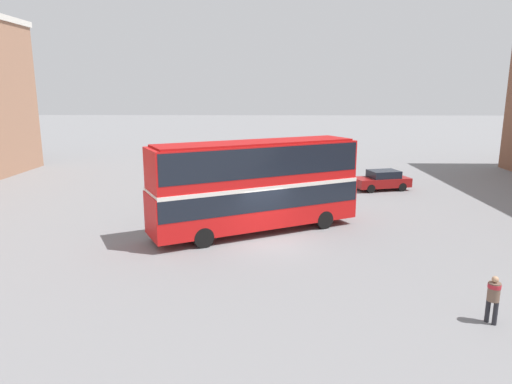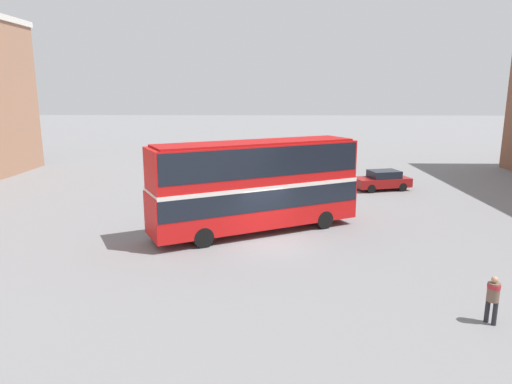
# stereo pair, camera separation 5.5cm
# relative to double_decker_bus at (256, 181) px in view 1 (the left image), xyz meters

# --- Properties ---
(ground_plane) EXTENTS (240.00, 240.00, 0.00)m
(ground_plane) POSITION_rel_double_decker_bus_xyz_m (0.75, -1.97, -2.69)
(ground_plane) COLOR slate
(double_decker_bus) EXTENTS (10.87, 7.29, 4.72)m
(double_decker_bus) POSITION_rel_double_decker_bus_xyz_m (0.00, 0.00, 0.00)
(double_decker_bus) COLOR red
(double_decker_bus) RESTS_ON ground_plane
(pedestrian_foreground) EXTENTS (0.55, 0.55, 1.59)m
(pedestrian_foreground) POSITION_rel_double_decker_bus_xyz_m (7.64, -9.45, -1.72)
(pedestrian_foreground) COLOR #232328
(pedestrian_foreground) RESTS_ON ground_plane
(parked_car_kerb_near) EXTENTS (4.38, 2.78, 1.45)m
(parked_car_kerb_near) POSITION_rel_double_decker_bus_xyz_m (9.11, 10.59, -1.96)
(parked_car_kerb_near) COLOR maroon
(parked_car_kerb_near) RESTS_ON ground_plane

